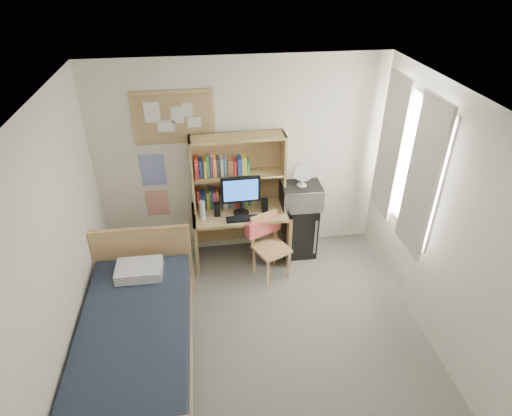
{
  "coord_description": "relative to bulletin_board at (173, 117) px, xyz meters",
  "views": [
    {
      "loc": [
        -0.47,
        -2.78,
        3.66
      ],
      "look_at": [
        0.07,
        1.2,
        1.15
      ],
      "focal_mm": 30.0,
      "sensor_mm": 36.0,
      "label": 1
    }
  ],
  "objects": [
    {
      "name": "floor",
      "position": [
        0.78,
        -2.08,
        -1.93
      ],
      "size": [
        3.6,
        4.2,
        0.02
      ],
      "primitive_type": "cube",
      "color": "gray",
      "rests_on": "ground"
    },
    {
      "name": "ceiling",
      "position": [
        0.78,
        -2.08,
        0.68
      ],
      "size": [
        3.6,
        4.2,
        0.02
      ],
      "primitive_type": "cube",
      "color": "white",
      "rests_on": "wall_back"
    },
    {
      "name": "wall_back",
      "position": [
        0.78,
        0.02,
        -0.62
      ],
      "size": [
        3.6,
        0.04,
        2.6
      ],
      "primitive_type": "cube",
      "color": "white",
      "rests_on": "floor"
    },
    {
      "name": "wall_left",
      "position": [
        -1.02,
        -2.08,
        -0.62
      ],
      "size": [
        0.04,
        4.2,
        2.6
      ],
      "primitive_type": "cube",
      "color": "white",
      "rests_on": "floor"
    },
    {
      "name": "wall_right",
      "position": [
        2.58,
        -2.08,
        -0.62
      ],
      "size": [
        0.04,
        4.2,
        2.6
      ],
      "primitive_type": "cube",
      "color": "white",
      "rests_on": "floor"
    },
    {
      "name": "window_unit",
      "position": [
        2.53,
        -0.88,
        -0.32
      ],
      "size": [
        0.1,
        1.4,
        1.7
      ],
      "primitive_type": "cube",
      "color": "white",
      "rests_on": "wall_right"
    },
    {
      "name": "curtain_left",
      "position": [
        2.5,
        -1.28,
        -0.32
      ],
      "size": [
        0.04,
        0.55,
        1.7
      ],
      "primitive_type": "cube",
      "color": "beige",
      "rests_on": "wall_right"
    },
    {
      "name": "curtain_right",
      "position": [
        2.5,
        -0.48,
        -0.32
      ],
      "size": [
        0.04,
        0.55,
        1.7
      ],
      "primitive_type": "cube",
      "color": "beige",
      "rests_on": "wall_right"
    },
    {
      "name": "bulletin_board",
      "position": [
        0.0,
        0.0,
        0.0
      ],
      "size": [
        0.94,
        0.03,
        0.64
      ],
      "primitive_type": "cube",
      "color": "#A48556",
      "rests_on": "wall_back"
    },
    {
      "name": "poster_wave",
      "position": [
        -0.32,
        0.01,
        -0.67
      ],
      "size": [
        0.3,
        0.01,
        0.42
      ],
      "primitive_type": "cube",
      "color": "#2A3FAB",
      "rests_on": "wall_back"
    },
    {
      "name": "poster_japan",
      "position": [
        -0.32,
        0.01,
        -1.14
      ],
      "size": [
        0.28,
        0.01,
        0.36
      ],
      "primitive_type": "cube",
      "color": "red",
      "rests_on": "wall_back"
    },
    {
      "name": "desk",
      "position": [
        0.73,
        -0.31,
        -1.54
      ],
      "size": [
        1.23,
        0.64,
        0.76
      ],
      "primitive_type": "cube",
      "rotation": [
        0.0,
        0.0,
        0.03
      ],
      "color": "tan",
      "rests_on": "floor"
    },
    {
      "name": "desk_chair",
      "position": [
        1.07,
        -0.69,
        -1.5
      ],
      "size": [
        0.56,
        0.56,
        0.84
      ],
      "primitive_type": "cube",
      "rotation": [
        0.0,
        0.0,
        0.43
      ],
      "color": "tan",
      "rests_on": "floor"
    },
    {
      "name": "mini_fridge",
      "position": [
        1.52,
        -0.24,
        -1.55
      ],
      "size": [
        0.45,
        0.45,
        0.75
      ],
      "primitive_type": "cube",
      "rotation": [
        0.0,
        0.0,
        -0.01
      ],
      "color": "black",
      "rests_on": "floor"
    },
    {
      "name": "bed",
      "position": [
        -0.47,
        -1.92,
        -1.63
      ],
      "size": [
        1.08,
        2.14,
        0.59
      ],
      "primitive_type": "cube",
      "rotation": [
        0.0,
        0.0,
        -0.01
      ],
      "color": "black",
      "rests_on": "floor"
    },
    {
      "name": "hutch",
      "position": [
        0.73,
        -0.16,
        -0.68
      ],
      "size": [
        1.17,
        0.33,
        0.95
      ],
      "primitive_type": "cube",
      "rotation": [
        0.0,
        0.0,
        0.03
      ],
      "color": "tan",
      "rests_on": "desk"
    },
    {
      "name": "monitor",
      "position": [
        0.73,
        -0.37,
        -0.9
      ],
      "size": [
        0.48,
        0.05,
        0.51
      ],
      "primitive_type": "cube",
      "rotation": [
        0.0,
        0.0,
        0.03
      ],
      "color": "black",
      "rests_on": "desk"
    },
    {
      "name": "keyboard",
      "position": [
        0.74,
        -0.51,
        -1.15
      ],
      "size": [
        0.41,
        0.14,
        0.02
      ],
      "primitive_type": "cube",
      "rotation": [
        0.0,
        0.0,
        0.03
      ],
      "color": "black",
      "rests_on": "desk"
    },
    {
      "name": "speaker_left",
      "position": [
        0.43,
        -0.38,
        -1.07
      ],
      "size": [
        0.08,
        0.08,
        0.18
      ],
      "primitive_type": "cube",
      "rotation": [
        0.0,
        0.0,
        0.03
      ],
      "color": "black",
      "rests_on": "desk"
    },
    {
      "name": "speaker_right",
      "position": [
        1.03,
        -0.36,
        -1.07
      ],
      "size": [
        0.07,
        0.07,
        0.18
      ],
      "primitive_type": "cube",
      "rotation": [
        0.0,
        0.0,
        0.03
      ],
      "color": "black",
      "rests_on": "desk"
    },
    {
      "name": "water_bottle",
      "position": [
        0.25,
        -0.42,
        -1.04
      ],
      "size": [
        0.07,
        0.07,
        0.24
      ],
      "primitive_type": "cylinder",
      "rotation": [
        0.0,
        0.0,
        0.03
      ],
      "color": "silver",
      "rests_on": "desk"
    },
    {
      "name": "hoodie",
      "position": [
        0.99,
        -0.51,
        -1.27
      ],
      "size": [
        0.47,
        0.32,
        0.22
      ],
      "primitive_type": "cube",
      "rotation": [
        0.0,
        0.0,
        0.43
      ],
      "color": "#F55D5E",
      "rests_on": "desk_chair"
    },
    {
      "name": "microwave",
      "position": [
        1.52,
        -0.26,
        -1.02
      ],
      "size": [
        0.51,
        0.39,
        0.29
      ],
      "primitive_type": "cube",
      "rotation": [
        0.0,
        0.0,
        -0.01
      ],
      "color": "silver",
      "rests_on": "mini_fridge"
    },
    {
      "name": "desk_fan",
      "position": [
        1.52,
        -0.26,
        -0.72
      ],
      "size": [
        0.26,
        0.26,
        0.32
      ],
      "primitive_type": "cylinder",
      "rotation": [
        0.0,
        0.0,
        -0.01
      ],
      "color": "silver",
      "rests_on": "microwave"
    },
    {
      "name": "pillow",
      "position": [
        -0.46,
        -1.17,
        -1.28
      ],
      "size": [
        0.49,
        0.35,
        0.12
      ],
      "primitive_type": "cube",
      "rotation": [
        0.0,
        0.0,
        -0.01
      ],
      "color": "silver",
      "rests_on": "bed"
    }
  ]
}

